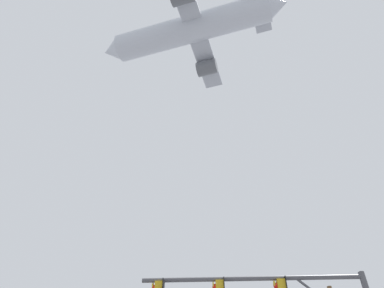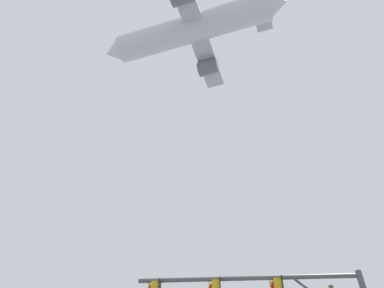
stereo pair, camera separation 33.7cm
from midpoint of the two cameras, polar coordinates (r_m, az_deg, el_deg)
airplane at (r=44.54m, az=-0.43°, el=17.56°), size 22.22×17.16×6.14m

